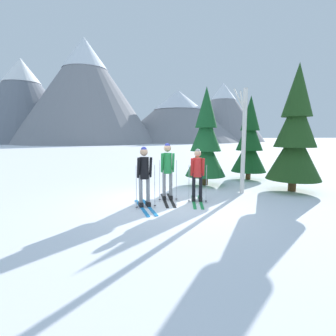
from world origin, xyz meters
TOP-DOWN VIEW (x-y plane):
  - ground_plane at (0.00, 0.00)m, footprint 400.00×400.00m
  - skier_in_black at (-0.62, -0.36)m, footprint 0.61×1.79m
  - skier_in_green at (0.20, 0.31)m, footprint 0.61×1.79m
  - skier_in_red at (1.10, -0.05)m, footprint 0.67×1.63m
  - pine_tree_near at (5.12, 0.74)m, footprint 1.96×1.96m
  - pine_tree_mid at (2.24, 2.49)m, footprint 1.70×1.70m
  - pine_tree_far at (4.74, 3.44)m, footprint 1.64×1.64m
  - birch_tree_slender at (3.07, 0.78)m, footprint 0.64×0.74m
  - mountain_ridge_distant at (-0.70, 71.53)m, footprint 96.10×48.70m

SIDE VIEW (x-z plane):
  - ground_plane at x=0.00m, z-range 0.00..0.00m
  - skier_in_red at x=1.10m, z-range 0.11..1.80m
  - skier_in_black at x=-0.62m, z-range 0.12..1.91m
  - skier_in_green at x=0.20m, z-range 0.11..1.97m
  - pine_tree_far at x=4.74m, z-range -0.17..3.80m
  - pine_tree_mid at x=2.24m, z-range -0.18..3.94m
  - birch_tree_slender at x=3.07m, z-range 0.08..3.85m
  - pine_tree_near at x=5.12m, z-range -0.20..4.53m
  - mountain_ridge_distant at x=-0.70m, z-range -2.24..25.94m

